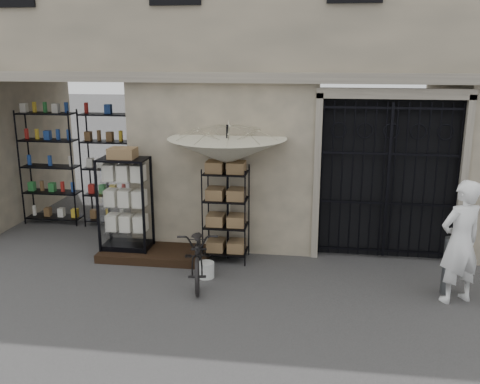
% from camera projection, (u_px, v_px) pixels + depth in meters
% --- Properties ---
extents(ground, '(80.00, 80.00, 0.00)m').
position_uv_depth(ground, '(279.00, 304.00, 8.06)').
color(ground, black).
rests_on(ground, ground).
extents(main_building, '(14.00, 4.00, 9.00)m').
position_uv_depth(main_building, '(298.00, 10.00, 10.75)').
color(main_building, tan).
rests_on(main_building, ground).
extents(shop_recess, '(3.00, 1.70, 3.00)m').
position_uv_depth(shop_recess, '(72.00, 162.00, 10.98)').
color(shop_recess, black).
rests_on(shop_recess, ground).
extents(shop_shelving, '(2.70, 0.50, 2.50)m').
position_uv_depth(shop_shelving, '(81.00, 168.00, 11.53)').
color(shop_shelving, black).
rests_on(shop_shelving, ground).
extents(iron_gate, '(2.50, 0.21, 3.00)m').
position_uv_depth(iron_gate, '(387.00, 177.00, 9.62)').
color(iron_gate, black).
rests_on(iron_gate, ground).
extents(step_platform, '(2.00, 0.90, 0.15)m').
position_uv_depth(step_platform, '(155.00, 254.00, 9.86)').
color(step_platform, black).
rests_on(step_platform, ground).
extents(display_cabinet, '(0.97, 0.77, 1.84)m').
position_uv_depth(display_cabinet, '(125.00, 209.00, 9.75)').
color(display_cabinet, black).
rests_on(display_cabinet, step_platform).
extents(wire_rack, '(0.80, 0.61, 1.73)m').
position_uv_depth(wire_rack, '(226.00, 215.00, 9.58)').
color(wire_rack, black).
rests_on(wire_rack, ground).
extents(market_umbrella, '(2.36, 2.38, 2.96)m').
position_uv_depth(market_umbrella, '(227.00, 144.00, 9.29)').
color(market_umbrella, black).
rests_on(market_umbrella, ground).
extents(white_bucket, '(0.34, 0.34, 0.27)m').
position_uv_depth(white_bucket, '(206.00, 270.00, 8.97)').
color(white_bucket, silver).
rests_on(white_bucket, ground).
extents(bicycle, '(0.81, 1.05, 1.80)m').
position_uv_depth(bicycle, '(199.00, 279.00, 8.92)').
color(bicycle, black).
rests_on(bicycle, ground).
extents(steel_bollard, '(0.18, 0.18, 0.92)m').
position_uv_depth(steel_bollard, '(448.00, 266.00, 8.30)').
color(steel_bollard, '#5A5E62').
rests_on(steel_bollard, ground).
extents(shopkeeper, '(1.47, 2.00, 0.45)m').
position_uv_depth(shopkeeper, '(454.00, 301.00, 8.15)').
color(shopkeeper, white).
rests_on(shopkeeper, ground).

